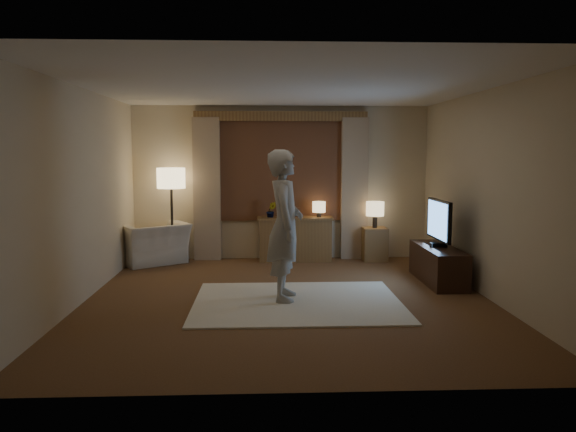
{
  "coord_description": "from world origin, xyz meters",
  "views": [
    {
      "loc": [
        -0.3,
        -6.82,
        1.82
      ],
      "look_at": [
        0.03,
        0.6,
        0.97
      ],
      "focal_mm": 35.0,
      "sensor_mm": 36.0,
      "label": 1
    }
  ],
  "objects": [
    {
      "name": "sideboard",
      "position": [
        0.23,
        2.5,
        0.35
      ],
      "size": [
        1.2,
        0.4,
        0.7
      ],
      "primitive_type": "cube",
      "color": "brown",
      "rests_on": "floor"
    },
    {
      "name": "picture_frame",
      "position": [
        0.23,
        2.5,
        0.8
      ],
      "size": [
        0.16,
        0.02,
        0.2
      ],
      "primitive_type": "cube",
      "color": "brown",
      "rests_on": "sideboard"
    },
    {
      "name": "tv_stand",
      "position": [
        2.15,
        0.83,
        0.25
      ],
      "size": [
        0.45,
        1.4,
        0.5
      ],
      "primitive_type": "cube",
      "color": "black",
      "rests_on": "floor"
    },
    {
      "name": "room",
      "position": [
        0.0,
        0.5,
        1.33
      ],
      "size": [
        5.04,
        5.54,
        2.64
      ],
      "color": "brown",
      "rests_on": "ground"
    },
    {
      "name": "rug",
      "position": [
        0.11,
        -0.18,
        0.01
      ],
      "size": [
        2.5,
        2.0,
        0.02
      ],
      "primitive_type": "cube",
      "color": "#EEE0C8",
      "rests_on": "floor"
    },
    {
      "name": "armchair",
      "position": [
        -2.13,
        2.37,
        0.34
      ],
      "size": [
        1.36,
        1.33,
        0.67
      ],
      "primitive_type": "imported",
      "rotation": [
        0.0,
        0.0,
        -2.54
      ],
      "color": "beige",
      "rests_on": "floor"
    },
    {
      "name": "table_lamp_sideboard",
      "position": [
        0.63,
        2.5,
        0.9
      ],
      "size": [
        0.22,
        0.22,
        0.3
      ],
      "color": "black",
      "rests_on": "sideboard"
    },
    {
      "name": "tv",
      "position": [
        2.15,
        0.83,
        0.87
      ],
      "size": [
        0.22,
        0.92,
        0.66
      ],
      "color": "black",
      "rests_on": "tv_stand"
    },
    {
      "name": "table_lamp_side",
      "position": [
        1.57,
        2.45,
        0.87
      ],
      "size": [
        0.3,
        0.3,
        0.44
      ],
      "color": "black",
      "rests_on": "side_table"
    },
    {
      "name": "floor_lamp",
      "position": [
        -1.8,
        2.39,
        1.32
      ],
      "size": [
        0.46,
        0.46,
        1.57
      ],
      "color": "black",
      "rests_on": "floor"
    },
    {
      "name": "side_table",
      "position": [
        1.57,
        2.45,
        0.28
      ],
      "size": [
        0.4,
        0.4,
        0.56
      ],
      "primitive_type": "cube",
      "color": "brown",
      "rests_on": "floor"
    },
    {
      "name": "person",
      "position": [
        -0.04,
        -0.05,
        0.94
      ],
      "size": [
        0.49,
        0.7,
        1.83
      ],
      "primitive_type": "imported",
      "rotation": [
        0.0,
        0.0,
        1.5
      ],
      "color": "#9E9992",
      "rests_on": "rug"
    },
    {
      "name": "plant",
      "position": [
        -0.17,
        2.5,
        0.85
      ],
      "size": [
        0.17,
        0.13,
        0.3
      ],
      "primitive_type": "imported",
      "color": "#999999",
      "rests_on": "sideboard"
    }
  ]
}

